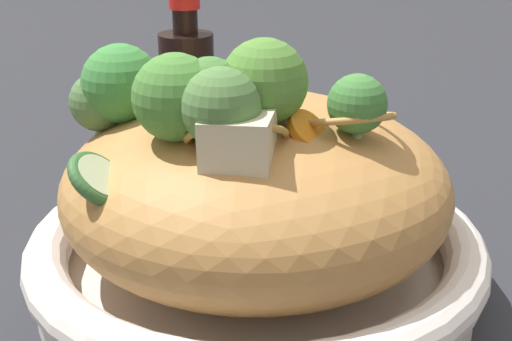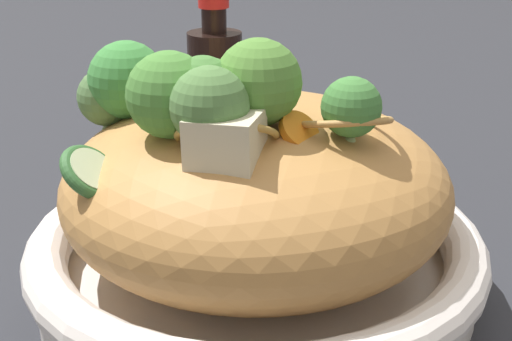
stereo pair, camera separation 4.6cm
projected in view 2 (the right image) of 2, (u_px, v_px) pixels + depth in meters
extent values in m
plane|color=#27292E|center=(256.00, 290.00, 0.49)|extent=(3.00, 3.00, 0.00)
cylinder|color=white|center=(256.00, 277.00, 0.48)|extent=(0.28, 0.28, 0.02)
torus|color=white|center=(256.00, 244.00, 0.48)|extent=(0.30, 0.30, 0.03)
ellipsoid|color=#B68044|center=(256.00, 187.00, 0.46)|extent=(0.25, 0.25, 0.11)
torus|color=#BC8947|center=(343.00, 123.00, 0.41)|extent=(0.08, 0.08, 0.02)
torus|color=#AE873E|center=(227.00, 136.00, 0.40)|extent=(0.08, 0.07, 0.03)
torus|color=#B37642|center=(267.00, 147.00, 0.45)|extent=(0.07, 0.07, 0.02)
cone|color=#99B16E|center=(171.00, 136.00, 0.41)|extent=(0.03, 0.02, 0.02)
sphere|color=#488437|center=(170.00, 95.00, 0.40)|extent=(0.05, 0.05, 0.05)
cone|color=#8DAB6D|center=(204.00, 131.00, 0.41)|extent=(0.02, 0.02, 0.02)
sphere|color=#447837|center=(203.00, 93.00, 0.40)|extent=(0.05, 0.05, 0.04)
cone|color=#95B673|center=(109.00, 128.00, 0.48)|extent=(0.02, 0.02, 0.02)
sphere|color=#4F7541|center=(106.00, 97.00, 0.47)|extent=(0.04, 0.04, 0.04)
cone|color=#92AD77|center=(130.00, 118.00, 0.47)|extent=(0.03, 0.03, 0.02)
sphere|color=#3D883E|center=(127.00, 80.00, 0.46)|extent=(0.06, 0.06, 0.05)
cone|color=#98AB6D|center=(211.00, 150.00, 0.39)|extent=(0.03, 0.03, 0.02)
sphere|color=#507C41|center=(209.00, 106.00, 0.38)|extent=(0.06, 0.06, 0.04)
cone|color=#9BAE6B|center=(349.00, 143.00, 0.41)|extent=(0.02, 0.02, 0.02)
sphere|color=#417D3A|center=(351.00, 107.00, 0.40)|extent=(0.04, 0.04, 0.03)
cone|color=#90B274|center=(258.00, 126.00, 0.41)|extent=(0.03, 0.03, 0.02)
sphere|color=#518636|center=(258.00, 82.00, 0.40)|extent=(0.06, 0.06, 0.05)
cylinder|color=orange|center=(238.00, 91.00, 0.47)|extent=(0.03, 0.03, 0.02)
cylinder|color=orange|center=(167.00, 98.00, 0.48)|extent=(0.03, 0.03, 0.02)
cylinder|color=orange|center=(299.00, 131.00, 0.40)|extent=(0.03, 0.03, 0.02)
cylinder|color=beige|center=(91.00, 172.00, 0.40)|extent=(0.03, 0.03, 0.02)
torus|color=#326431|center=(91.00, 172.00, 0.40)|extent=(0.04, 0.04, 0.03)
cylinder|color=beige|center=(140.00, 107.00, 0.49)|extent=(0.04, 0.04, 0.02)
torus|color=#2F5D2A|center=(140.00, 107.00, 0.49)|extent=(0.05, 0.05, 0.02)
cube|color=beige|center=(225.00, 89.00, 0.46)|extent=(0.03, 0.04, 0.02)
cube|color=beige|center=(225.00, 141.00, 0.38)|extent=(0.05, 0.04, 0.03)
cylinder|color=black|center=(216.00, 98.00, 0.69)|extent=(0.05, 0.05, 0.13)
cylinder|color=black|center=(214.00, 20.00, 0.66)|extent=(0.02, 0.02, 0.02)
cylinder|color=red|center=(214.00, 0.00, 0.66)|extent=(0.03, 0.03, 0.01)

